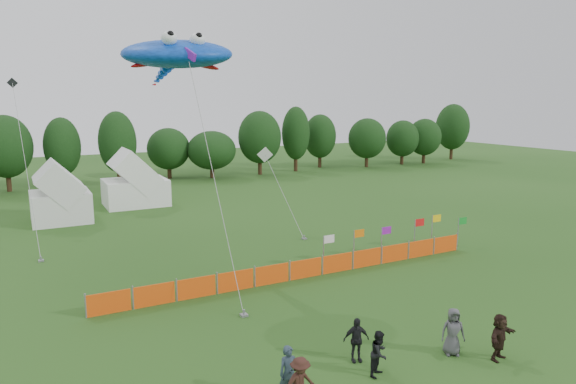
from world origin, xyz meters
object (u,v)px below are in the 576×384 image
tent_right (135,184)px  spectator_b (379,353)px  spectator_a (289,373)px  spectator_f (500,337)px  spectator_d (356,340)px  spectator_c (300,384)px  barrier_fence (306,269)px  tent_left (60,197)px  spectator_e (453,332)px  stingray_kite (176,55)px

tent_right → spectator_b: size_ratio=3.40×
spectator_a → spectator_f: spectator_a is taller
spectator_d → spectator_f: spectator_f is taller
spectator_c → spectator_b: bearing=-0.4°
barrier_fence → spectator_f: spectator_f is taller
spectator_f → spectator_a: bearing=155.9°
spectator_a → spectator_d: (3.27, 0.99, -0.07)m
spectator_a → spectator_c: spectator_a is taller
barrier_fence → spectator_d: 8.98m
tent_left → spectator_d: tent_left is taller
tent_right → spectator_b: (1.30, -33.41, -1.14)m
tent_right → spectator_b: bearing=-87.8°
tent_left → spectator_b: bearing=-75.4°
spectator_f → spectator_d: bearing=138.9°
spectator_a → spectator_f: (7.93, -1.33, -0.02)m
tent_left → spectator_d: 29.58m
spectator_b → spectator_c: bearing=159.9°
spectator_b → spectator_d: 1.17m
spectator_a → spectator_e: spectator_e is taller
spectator_e → spectator_d: bearing=-171.7°
spectator_e → stingray_kite: (-6.31, 13.06, 10.61)m
tent_left → spectator_d: size_ratio=2.63×
barrier_fence → spectator_b: (-2.65, -9.68, 0.30)m
spectator_b → tent_left: bearing=75.9°
barrier_fence → spectator_d: (-2.80, -8.53, 0.32)m
barrier_fence → spectator_a: bearing=-122.5°
spectator_a → stingray_kite: bearing=94.7°
spectator_e → stingray_kite: bearing=144.0°
tent_right → barrier_fence: (3.95, -23.73, -1.43)m
spectator_d → stingray_kite: stingray_kite is taller
barrier_fence → spectator_a: (-6.06, -9.52, 0.39)m
tent_left → barrier_fence: bearing=-62.6°
spectator_c → spectator_f: (7.90, -0.66, 0.01)m
tent_right → stingray_kite: stingray_kite is taller
barrier_fence → spectator_c: spectator_c is taller
tent_left → barrier_fence: size_ratio=0.20×
spectator_d → spectator_b: bearing=-67.1°
barrier_fence → spectator_b: bearing=-105.3°
spectator_e → spectator_f: spectator_e is taller
spectator_b → spectator_c: spectator_c is taller
tent_right → barrier_fence: 24.10m
spectator_b → spectator_e: size_ratio=0.89×
spectator_e → spectator_a: bearing=-154.0°
barrier_fence → spectator_c: (-6.03, -10.19, 0.36)m
spectator_b → spectator_e: bearing=-30.3°
barrier_fence → stingray_kite: stingray_kite is taller
spectator_a → spectator_f: 8.04m
barrier_fence → tent_left: bearing=117.4°
spectator_c → spectator_d: (3.24, 1.67, -0.04)m
tent_left → stingray_kite: (4.74, -16.76, 9.57)m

